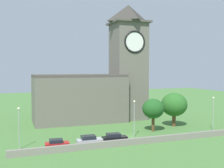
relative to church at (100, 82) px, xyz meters
name	(u,v)px	position (x,y,z in m)	size (l,w,h in m)	color
ground_plane	(102,123)	(-1.13, -4.40, -10.13)	(200.00, 200.00, 0.00)	#477538
church	(100,82)	(0.00, 0.00, 0.00)	(30.40, 11.80, 30.95)	#666056
quay_barrier	(138,141)	(-1.13, -25.19, -9.55)	(45.34, 0.70, 1.15)	gray
car_red	(57,144)	(-15.52, -22.77, -9.28)	(4.24, 2.46, 1.67)	red
car_silver	(89,140)	(-9.76, -22.90, -9.19)	(4.58, 2.26, 1.85)	silver
car_black	(114,138)	(-4.71, -22.35, -9.26)	(4.80, 2.42, 1.70)	black
streetlamp_west_end	(19,122)	(-21.58, -20.94, -5.32)	(0.44, 0.44, 7.23)	#9EA0A5
streetlamp_west_mid	(134,113)	(0.49, -20.00, -5.22)	(0.44, 0.44, 7.41)	#9EA0A5
streetlamp_central	(213,108)	(19.50, -20.74, -5.17)	(0.44, 0.44, 7.50)	#9EA0A5
tree_by_tower	(153,109)	(6.57, -16.81, -5.16)	(4.78, 4.78, 7.17)	brown
tree_riverside_east	(174,105)	(13.93, -13.74, -4.95)	(6.17, 6.17, 8.00)	brown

